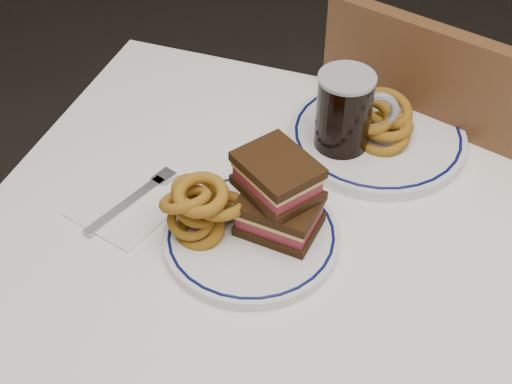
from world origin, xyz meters
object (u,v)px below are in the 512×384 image
(beer_mug, at_px, (345,115))
(main_plate, at_px, (251,236))
(far_plate, at_px, (377,136))
(chair_far, at_px, (437,188))
(reuben_sandwich, at_px, (278,195))

(beer_mug, bearing_deg, main_plate, -107.22)
(main_plate, bearing_deg, far_plate, 66.57)
(chair_far, bearing_deg, far_plate, -119.65)
(far_plate, bearing_deg, beer_mug, -137.35)
(main_plate, relative_size, reuben_sandwich, 1.82)
(chair_far, relative_size, beer_mug, 6.25)
(beer_mug, xyz_separation_m, far_plate, (0.05, 0.04, -0.06))
(chair_far, distance_m, beer_mug, 0.43)
(main_plate, bearing_deg, chair_far, 63.91)
(chair_far, distance_m, reuben_sandwich, 0.59)
(chair_far, distance_m, far_plate, 0.34)
(reuben_sandwich, xyz_separation_m, beer_mug, (0.04, 0.20, 0.00))
(reuben_sandwich, relative_size, far_plate, 0.48)
(beer_mug, bearing_deg, chair_far, 56.41)
(reuben_sandwich, bearing_deg, far_plate, 69.81)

